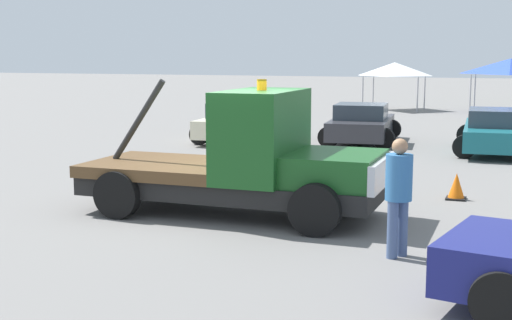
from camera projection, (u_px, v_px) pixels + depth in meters
name	position (u px, v px, depth m)	size (l,w,h in m)	color
ground_plane	(231.00, 214.00, 13.43)	(160.00, 160.00, 0.00)	slate
tow_truck	(249.00, 163.00, 13.16)	(5.68, 2.39, 2.53)	black
person_near_truck	(399.00, 189.00, 10.42)	(0.39, 0.39, 1.77)	#475B84
parked_car_cream	(239.00, 122.00, 24.65)	(2.67, 4.65, 1.34)	beige
parked_car_charcoal	(361.00, 124.00, 23.90)	(2.70, 4.49, 1.34)	#2D2D33
parked_car_teal	(496.00, 131.00, 21.64)	(2.54, 4.85, 1.34)	#196670
canopy_tent_white	(395.00, 69.00, 37.94)	(2.90, 2.90, 2.53)	#9E9EA3
canopy_tent_blue	(511.00, 66.00, 35.74)	(3.61, 3.61, 2.75)	#9E9EA3
traffic_cone	(456.00, 187.00, 14.71)	(0.40, 0.40, 0.55)	black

